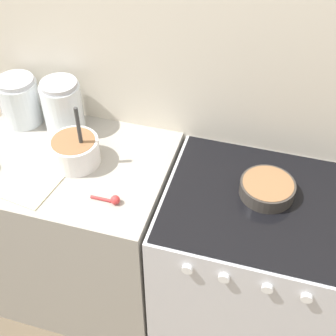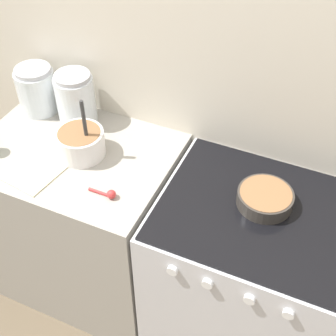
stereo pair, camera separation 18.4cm
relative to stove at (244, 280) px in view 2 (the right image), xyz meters
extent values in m
cube|color=beige|center=(-0.39, 0.34, 0.74)|extent=(4.69, 0.05, 2.40)
cube|color=#9E998E|center=(-0.81, 0.00, 0.00)|extent=(0.84, 0.63, 0.92)
cube|color=silver|center=(0.00, 0.00, -0.01)|extent=(0.75, 0.63, 0.90)
cube|color=black|center=(0.00, 0.00, 0.45)|extent=(0.72, 0.60, 0.01)
cylinder|color=white|center=(-0.21, -0.32, 0.38)|extent=(0.04, 0.02, 0.04)
cylinder|color=white|center=(-0.08, -0.32, 0.38)|extent=(0.04, 0.02, 0.04)
cylinder|color=white|center=(0.08, -0.32, 0.38)|extent=(0.04, 0.02, 0.04)
cylinder|color=white|center=(0.21, -0.32, 0.38)|extent=(0.04, 0.02, 0.04)
cylinder|color=white|center=(-0.77, 0.01, 0.51)|extent=(0.20, 0.20, 0.11)
cylinder|color=#8C603D|center=(-0.77, 0.01, 0.54)|extent=(0.18, 0.18, 0.06)
cylinder|color=#333333|center=(-0.73, 0.01, 0.61)|extent=(0.02, 0.02, 0.26)
cylinder|color=#38332D|center=(0.01, 0.04, 0.49)|extent=(0.21, 0.21, 0.06)
cylinder|color=#8C603D|center=(0.01, 0.04, 0.49)|extent=(0.19, 0.19, 0.05)
cylinder|color=silver|center=(-1.12, 0.20, 0.56)|extent=(0.18, 0.18, 0.20)
cylinder|color=olive|center=(-1.12, 0.20, 0.52)|extent=(0.16, 0.16, 0.12)
cylinder|color=#B2B2B7|center=(-1.12, 0.20, 0.67)|extent=(0.16, 0.16, 0.02)
cylinder|color=silver|center=(-0.91, 0.20, 0.57)|extent=(0.17, 0.17, 0.22)
cylinder|color=white|center=(-0.91, 0.20, 0.52)|extent=(0.15, 0.15, 0.13)
cylinder|color=#B2B2B7|center=(-0.91, 0.20, 0.69)|extent=(0.16, 0.16, 0.02)
cube|color=beige|center=(-0.90, -0.17, 0.46)|extent=(0.24, 0.24, 0.01)
cylinder|color=red|center=(-0.59, -0.16, 0.46)|extent=(0.09, 0.01, 0.01)
sphere|color=red|center=(-0.53, -0.16, 0.48)|extent=(0.04, 0.04, 0.04)
camera|label=1|loc=(-0.01, -1.26, 1.77)|focal=50.00mm
camera|label=2|loc=(0.17, -1.20, 1.77)|focal=50.00mm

